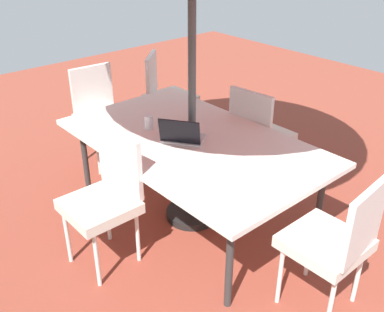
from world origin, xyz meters
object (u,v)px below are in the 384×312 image
(chair_west, at_px, (335,240))
(chair_north, at_px, (105,195))
(chair_southeast, at_px, (165,93))
(laptop, at_px, (182,136))
(chair_south, at_px, (259,132))
(chair_east, at_px, (100,111))
(dining_table, at_px, (192,144))
(cup, at_px, (149,122))

(chair_west, relative_size, chair_north, 1.00)
(chair_southeast, bearing_deg, laptop, -165.99)
(chair_south, distance_m, chair_east, 1.61)
(chair_east, height_order, laptop, chair_east)
(chair_west, bearing_deg, chair_southeast, -111.74)
(dining_table, height_order, chair_west, chair_west)
(chair_west, xyz_separation_m, laptop, (1.36, 0.07, 0.23))
(cup, bearing_deg, chair_north, 119.53)
(dining_table, xyz_separation_m, chair_east, (1.38, 0.02, -0.14))
(chair_east, distance_m, chair_north, 1.57)
(chair_west, xyz_separation_m, chair_southeast, (2.69, -0.80, 0.00))
(dining_table, distance_m, chair_southeast, 1.58)
(chair_north, height_order, laptop, chair_north)
(chair_southeast, height_order, cup, chair_southeast)
(chair_south, height_order, chair_west, same)
(chair_east, relative_size, chair_north, 1.00)
(chair_south, bearing_deg, chair_southeast, -5.60)
(dining_table, height_order, chair_south, chair_south)
(chair_south, height_order, chair_southeast, same)
(chair_east, height_order, chair_north, same)
(laptop, bearing_deg, chair_east, -36.80)
(chair_south, xyz_separation_m, cup, (0.39, 0.93, 0.24))
(dining_table, relative_size, chair_east, 2.16)
(chair_southeast, bearing_deg, chair_west, -149.33)
(chair_south, height_order, cup, chair_south)
(chair_southeast, bearing_deg, cup, -176.35)
(chair_west, distance_m, chair_southeast, 2.81)
(chair_south, bearing_deg, cup, 61.52)
(chair_west, xyz_separation_m, chair_north, (1.34, 0.79, 0.00))
(chair_east, relative_size, chair_west, 1.00)
(chair_west, bearing_deg, cup, -91.01)
(chair_west, xyz_separation_m, cup, (1.72, 0.12, 0.24))
(chair_east, bearing_deg, cup, -92.36)
(chair_west, relative_size, chair_southeast, 1.00)
(chair_north, bearing_deg, laptop, 86.12)
(cup, bearing_deg, chair_south, -112.77)
(chair_west, height_order, cup, chair_west)
(chair_southeast, xyz_separation_m, cup, (-0.97, 0.93, 0.24))
(dining_table, bearing_deg, chair_north, 89.42)
(chair_south, relative_size, chair_east, 1.00)
(laptop, bearing_deg, chair_south, -126.23)
(chair_south, bearing_deg, chair_west, 143.05)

